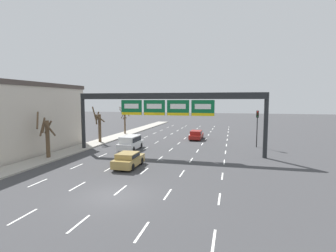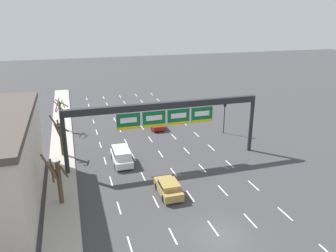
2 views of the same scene
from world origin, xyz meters
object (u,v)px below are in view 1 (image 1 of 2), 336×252
Objects in this scene: traffic_light_near_gantry at (257,121)px; car_gold at (128,159)px; sign_gantry at (167,103)px; tree_bare_closest at (99,125)px; suv_white at (130,142)px; tree_bare_second at (125,119)px; car_red at (196,135)px; tree_bare_third at (46,135)px.

car_gold is at bearing -132.27° from traffic_light_near_gantry.
sign_gantry is 4.35× the size of tree_bare_closest.
suv_white is 14.77m from tree_bare_second.
traffic_light_near_gantry is at bearing -19.69° from tree_bare_second.
sign_gantry is 4.78× the size of car_red.
suv_white is 0.90× the size of tree_bare_closest.
sign_gantry is at bearing 26.99° from tree_bare_third.
traffic_light_near_gantry is at bearing -30.34° from car_red.
car_red is at bearing 26.91° from tree_bare_closest.
tree_bare_closest is at bearing -175.69° from traffic_light_near_gantry.
car_gold is 18.42m from traffic_light_near_gantry.
tree_bare_closest is at bearing 156.60° from sign_gantry.
car_gold is 9.79m from tree_bare_third.
sign_gantry is 13.18m from tree_bare_third.
tree_bare_second reaches higher than traffic_light_near_gantry.
traffic_light_near_gantry is 23.00m from tree_bare_second.
tree_bare_second is (-13.10, 2.75, 1.97)m from car_red.
car_gold is 0.82× the size of traffic_light_near_gantry.
tree_bare_second reaches higher than suv_white.
sign_gantry is at bearing -23.40° from tree_bare_closest.
suv_white is at bearing -160.30° from traffic_light_near_gantry.
car_gold is 8.57m from suv_white.
tree_bare_second is at bearing 168.16° from car_red.
suv_white is at bearing 168.45° from sign_gantry.
car_red is 10.25m from traffic_light_near_gantry.
car_gold is 18.86m from car_red.
sign_gantry is at bearing -11.55° from suv_white.
car_gold is at bearing -101.38° from car_red.
traffic_light_near_gantry is 21.68m from tree_bare_closest.
sign_gantry is 12.59m from tree_bare_closest.
tree_bare_closest is 1.06× the size of tree_bare_third.
tree_bare_third is (-6.53, -6.79, 1.57)m from suv_white.
suv_white is at bearing 46.14° from tree_bare_third.
traffic_light_near_gantry is (10.42, 6.47, -2.35)m from sign_gantry.
suv_white is at bearing 110.65° from car_gold.
car_red is 0.95× the size of tree_bare_second.
sign_gantry reaches higher than suv_white.
tree_bare_second is at bearing 115.69° from suv_white.
car_red is 1.01× the size of suv_white.
tree_bare_third is (-0.17, -20.01, -0.18)m from tree_bare_second.
car_red is 13.53m from tree_bare_second.
tree_bare_third is (-9.55, 1.23, 1.79)m from car_gold.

